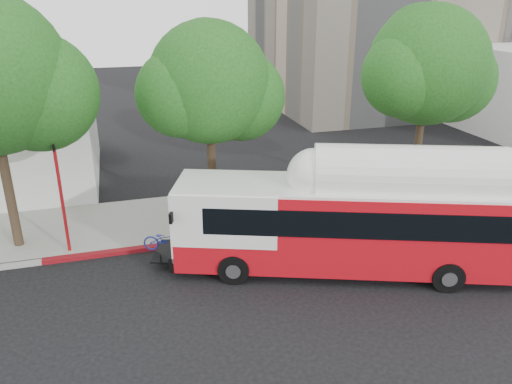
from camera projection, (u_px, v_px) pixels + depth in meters
ground at (276, 286)px, 17.36m from camera, size 120.00×120.00×0.00m
sidewalk at (233, 211)px, 23.14m from camera, size 60.00×5.00×0.15m
curb_strip at (247, 235)px, 20.82m from camera, size 60.00×0.30×0.15m
red_curb_segment at (175, 244)px, 20.05m from camera, size 10.00×0.32×0.16m
street_tree_left at (2, 80)px, 17.71m from camera, size 6.67×5.80×9.74m
street_tree_mid at (219, 87)px, 20.45m from camera, size 5.75×5.00×8.62m
street_tree_right at (435, 70)px, 22.71m from camera, size 6.21×5.40×9.18m
transit_bus at (348, 225)px, 17.73m from camera, size 12.91×6.54×3.82m
signal_pole at (62, 200)px, 18.66m from camera, size 0.13×0.42×4.47m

